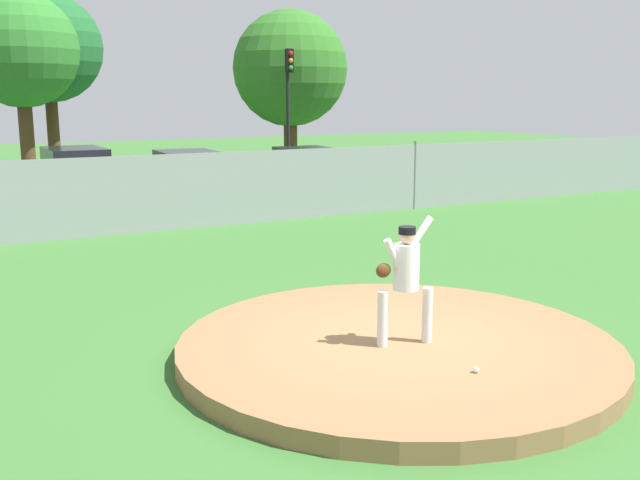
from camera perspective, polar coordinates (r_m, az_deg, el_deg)
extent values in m
plane|color=#386B2D|center=(14.61, -7.29, -1.79)|extent=(80.00, 80.00, 0.00)
cube|color=#2B2B2D|center=(22.62, -15.06, 2.58)|extent=(44.00, 7.00, 0.01)
cylinder|color=olive|center=(9.43, 6.06, -8.42)|extent=(5.59, 5.59, 0.23)
cylinder|color=silver|center=(9.02, 4.92, -6.17)|extent=(0.13, 0.13, 0.70)
cylinder|color=silver|center=(9.24, 8.39, -5.83)|extent=(0.13, 0.13, 0.70)
cylinder|color=silver|center=(8.96, 6.77, -2.10)|extent=(0.32, 0.32, 0.57)
cylinder|color=silver|center=(8.98, 7.77, 0.40)|extent=(0.38, 0.17, 0.48)
cylinder|color=silver|center=(8.83, 5.83, -1.29)|extent=(0.29, 0.15, 0.46)
ellipsoid|color=#4C2D14|center=(8.84, 4.98, -2.39)|extent=(0.20, 0.12, 0.18)
sphere|color=tan|center=(8.88, 6.83, 0.31)|extent=(0.20, 0.20, 0.20)
cylinder|color=black|center=(8.87, 6.84, 0.76)|extent=(0.21, 0.21, 0.09)
sphere|color=white|center=(8.45, 12.11, -9.88)|extent=(0.07, 0.07, 0.07)
cube|color=gray|center=(18.18, -11.91, 3.64)|extent=(36.90, 0.03, 1.87)
cylinder|color=slate|center=(21.43, 7.42, 5.06)|extent=(0.07, 0.07, 1.97)
cube|color=#232328|center=(22.85, -10.17, 4.55)|extent=(1.98, 4.45, 0.69)
cube|color=black|center=(22.78, -10.23, 6.13)|extent=(1.76, 2.47, 0.57)
cylinder|color=black|center=(24.19, -11.03, 4.06)|extent=(1.90, 0.71, 0.64)
cylinder|color=black|center=(21.60, -9.15, 3.28)|extent=(1.90, 0.71, 0.64)
cube|color=#B7BABF|center=(22.69, -18.51, 4.16)|extent=(1.79, 4.33, 0.74)
cube|color=black|center=(22.62, -18.63, 5.97)|extent=(1.62, 2.39, 0.70)
cylinder|color=black|center=(24.04, -19.07, 3.61)|extent=(1.79, 0.67, 0.64)
cylinder|color=black|center=(21.44, -17.77, 2.82)|extent=(1.79, 0.67, 0.64)
cube|color=silver|center=(24.16, -0.88, 5.05)|extent=(2.07, 4.47, 0.66)
cube|color=black|center=(24.10, -0.89, 6.52)|extent=(1.81, 2.50, 0.58)
cylinder|color=black|center=(25.43, -2.12, 4.61)|extent=(1.91, 0.75, 0.64)
cylinder|color=black|center=(22.97, 0.50, 3.90)|extent=(1.91, 0.75, 0.64)
cone|color=orange|center=(28.28, 5.54, 5.17)|extent=(0.32, 0.32, 0.55)
cube|color=black|center=(28.31, 5.53, 4.64)|extent=(0.40, 0.40, 0.03)
cylinder|color=black|center=(29.16, -2.53, 9.78)|extent=(0.14, 0.14, 5.02)
cube|color=black|center=(29.02, -2.41, 13.85)|extent=(0.28, 0.24, 0.90)
sphere|color=red|center=(28.92, -2.31, 14.39)|extent=(0.18, 0.18, 0.18)
sphere|color=orange|center=(28.91, -2.31, 13.86)|extent=(0.18, 0.18, 0.18)
sphere|color=green|center=(28.90, -2.30, 13.32)|extent=(0.18, 0.18, 0.18)
cylinder|color=#4C331E|center=(30.29, -21.96, 7.53)|extent=(0.54, 0.54, 3.43)
sphere|color=#2D7529|center=(30.29, -22.42, 13.61)|extent=(4.31, 4.31, 4.31)
cylinder|color=#4C331E|center=(31.89, -20.14, 7.97)|extent=(0.48, 0.48, 3.61)
sphere|color=#1E5E2C|center=(31.91, -20.55, 13.92)|extent=(4.31, 4.31, 4.31)
cylinder|color=#4C331E|center=(32.55, -2.32, 7.86)|extent=(0.59, 0.59, 2.65)
sphere|color=#2E6C22|center=(32.51, -2.36, 13.27)|extent=(4.99, 4.99, 4.99)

